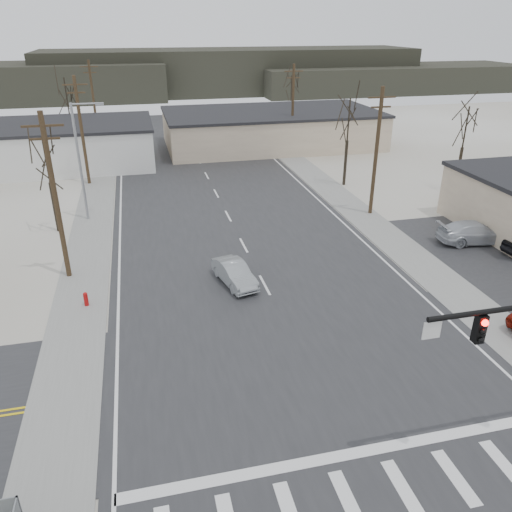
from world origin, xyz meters
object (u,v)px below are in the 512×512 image
at_px(car_far_a, 212,138).
at_px(car_far_b, 129,124).
at_px(fire_hydrant, 86,299).
at_px(sedan_crossing, 234,273).
at_px(car_parked_silver, 475,232).

bearing_deg(car_far_a, car_far_b, -68.99).
height_order(fire_hydrant, car_far_a, car_far_a).
bearing_deg(car_far_a, sedan_crossing, 66.20).
height_order(fire_hydrant, car_parked_silver, car_parked_silver).
xyz_separation_m(sedan_crossing, car_far_a, (4.51, 37.36, 0.15)).
relative_size(sedan_crossing, car_parked_silver, 0.77).
bearing_deg(car_far_b, sedan_crossing, -103.19).
xyz_separation_m(car_far_a, car_far_b, (-10.30, 13.22, -0.13)).
distance_m(sedan_crossing, car_parked_silver, 17.88).
bearing_deg(sedan_crossing, car_far_a, 69.55).
bearing_deg(fire_hydrant, sedan_crossing, 4.40).
distance_m(fire_hydrant, car_parked_silver, 26.40).
relative_size(fire_hydrant, car_far_a, 0.15).
relative_size(car_far_a, car_parked_silver, 1.08).
bearing_deg(car_far_b, car_far_a, -71.80).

